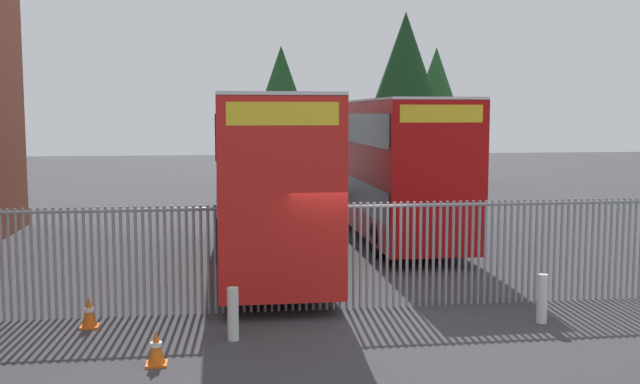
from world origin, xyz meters
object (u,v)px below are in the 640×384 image
traffic_cone_near_kerb (89,312)px  bollard_near_left (233,314)px  double_decker_bus_behind_fence_left (391,163)px  bollard_center_front (542,298)px  traffic_cone_by_gate (156,348)px  double_decker_bus_near_gate (265,174)px

traffic_cone_near_kerb → bollard_near_left: bearing=-23.7°
double_decker_bus_behind_fence_left → bollard_center_front: (0.60, -10.10, -1.95)m
traffic_cone_by_gate → double_decker_bus_near_gate: bearing=73.6°
double_decker_bus_near_gate → bollard_center_front: double_decker_bus_near_gate is taller
bollard_center_front → bollard_near_left: bearing=-177.0°
traffic_cone_near_kerb → double_decker_bus_behind_fence_left: bearing=49.3°
double_decker_bus_near_gate → double_decker_bus_behind_fence_left: 5.85m
bollard_near_left → traffic_cone_by_gate: bearing=-137.1°
traffic_cone_by_gate → double_decker_bus_behind_fence_left: bearing=60.5°
double_decker_bus_behind_fence_left → traffic_cone_by_gate: 13.46m
traffic_cone_by_gate → traffic_cone_near_kerb: 2.72m
double_decker_bus_behind_fence_left → bollard_near_left: bearing=-117.0°
double_decker_bus_near_gate → traffic_cone_near_kerb: (-3.66, -5.27, -2.13)m
bollard_near_left → traffic_cone_near_kerb: bollard_near_left is taller
double_decker_bus_near_gate → traffic_cone_near_kerb: size_ratio=18.32×
double_decker_bus_near_gate → double_decker_bus_behind_fence_left: size_ratio=1.00×
bollard_near_left → traffic_cone_near_kerb: size_ratio=1.61×
double_decker_bus_behind_fence_left → bollard_near_left: size_ratio=11.38×
bollard_near_left → traffic_cone_near_kerb: bearing=156.3°
bollard_near_left → double_decker_bus_near_gate: bearing=81.2°
traffic_cone_near_kerb → bollard_center_front: bearing=-5.8°
double_decker_bus_behind_fence_left → bollard_center_front: 10.31m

